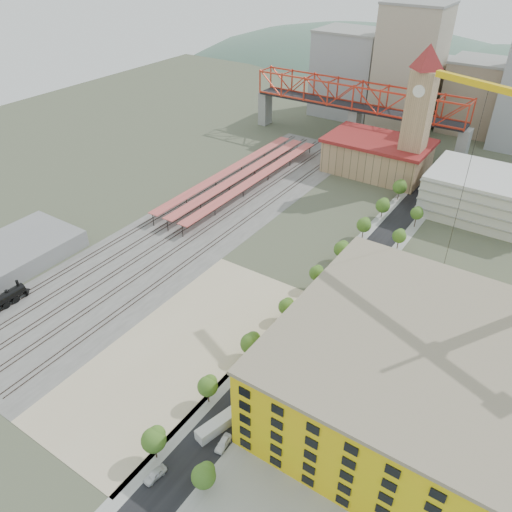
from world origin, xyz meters
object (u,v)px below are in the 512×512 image
Objects in this scene: site_trailer_d at (306,323)px; car_0 at (155,475)px; clock_tower at (420,104)px; site_trailer_c at (305,325)px; site_trailer_a at (217,425)px; construction_building at (404,372)px; site_trailer_b at (251,386)px.

car_0 is at bearing -109.59° from site_trailer_d.
clock_tower is 94.40m from site_trailer_d.
site_trailer_c is 47.28m from car_0.
site_trailer_a is at bearing 84.97° from car_0.
clock_tower is 5.09× the size of site_trailer_d.
site_trailer_b is at bearing -153.54° from construction_building.
clock_tower is at bearing 108.78° from construction_building.
site_trailer_d is 2.33× the size of car_0.
site_trailer_d is at bearing 159.00° from construction_building.
site_trailer_a is 11.32m from site_trailer_b.
site_trailer_a is (-26.00, -24.26, -8.19)m from construction_building.
site_trailer_d reaches higher than site_trailer_b.
site_trailer_c is at bearing -84.97° from clock_tower.
site_trailer_c is 0.96× the size of site_trailer_d.
site_trailer_a is 2.03× the size of car_0.
clock_tower is 11.84× the size of car_0.
site_trailer_b is (-26.00, -12.94, -8.05)m from construction_building.
car_0 is at bearing -87.74° from site_trailer_a.
site_trailer_b is at bearing -106.01° from site_trailer_d.
site_trailer_a reaches higher than car_0.
clock_tower is 5.32× the size of site_trailer_c.
site_trailer_c is 0.79m from site_trailer_d.
clock_tower reaches higher than site_trailer_c.
construction_building is 5.67× the size of site_trailer_a.
clock_tower reaches higher than car_0.
site_trailer_a is 34.24m from site_trailer_d.
site_trailer_b is 1.02× the size of site_trailer_c.
site_trailer_a is at bearing -136.98° from construction_building.
clock_tower is at bearing 108.27° from site_trailer_a.
clock_tower reaches higher than site_trailer_a.
clock_tower reaches higher than site_trailer_b.
site_trailer_d is (-26.00, 9.98, -8.01)m from construction_building.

